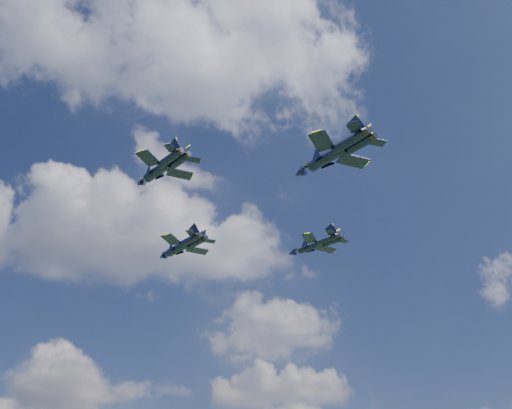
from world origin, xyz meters
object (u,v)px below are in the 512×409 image
(jet_right, at_px, (309,247))
(jet_left, at_px, (156,172))
(jet_slot, at_px, (325,158))
(jet_lead, at_px, (177,249))

(jet_right, bearing_deg, jet_left, 177.54)
(jet_left, height_order, jet_slot, jet_slot)
(jet_lead, relative_size, jet_slot, 0.84)
(jet_left, bearing_deg, jet_lead, 46.12)
(jet_left, bearing_deg, jet_slot, -43.56)
(jet_slot, bearing_deg, jet_left, 137.72)
(jet_lead, bearing_deg, jet_slot, -91.05)
(jet_left, height_order, jet_right, jet_right)
(jet_left, relative_size, jet_slot, 0.79)
(jet_lead, height_order, jet_slot, jet_slot)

